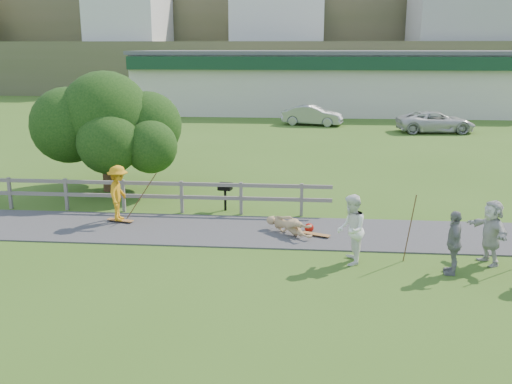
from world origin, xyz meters
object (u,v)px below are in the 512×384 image
(car_white, at_px, (436,122))
(skater_rider, at_px, (119,196))
(spectator_d, at_px, (491,232))
(tree, at_px, (107,136))
(car_silver, at_px, (312,115))
(spectator_a, at_px, (351,230))
(bbq, at_px, (225,197))
(skater_fallen, at_px, (289,226))
(spectator_b, at_px, (454,243))

(car_white, bearing_deg, skater_rider, 140.92)
(spectator_d, distance_m, tree, 14.03)
(car_silver, bearing_deg, tree, 170.26)
(spectator_a, xyz_separation_m, car_silver, (-0.79, 26.74, -0.21))
(spectator_d, relative_size, tree, 0.31)
(spectator_a, distance_m, bbq, 6.03)
(skater_rider, distance_m, spectator_d, 10.87)
(spectator_d, xyz_separation_m, car_white, (3.61, 23.60, -0.16))
(car_silver, bearing_deg, car_white, -97.47)
(skater_rider, relative_size, spectator_a, 0.97)
(skater_rider, relative_size, car_white, 0.36)
(skater_fallen, relative_size, car_silver, 0.39)
(skater_fallen, distance_m, car_silver, 24.66)
(spectator_d, relative_size, bbq, 1.77)
(spectator_b, bearing_deg, car_white, 179.28)
(spectator_d, xyz_separation_m, tree, (-12.30, 6.64, 1.29))
(tree, bearing_deg, car_white, 46.84)
(skater_fallen, relative_size, spectator_b, 1.03)
(skater_fallen, bearing_deg, spectator_b, -79.23)
(car_silver, xyz_separation_m, tree, (-7.95, -19.80, 1.44))
(spectator_a, bearing_deg, skater_fallen, -139.29)
(spectator_b, bearing_deg, skater_fallen, -111.94)
(spectator_a, height_order, spectator_d, spectator_a)
(spectator_b, height_order, car_silver, spectator_b)
(tree, relative_size, bbq, 5.69)
(spectator_a, height_order, bbq, spectator_a)
(spectator_b, xyz_separation_m, car_silver, (-3.24, 27.21, -0.11))
(car_white, bearing_deg, spectator_d, 166.18)
(skater_rider, distance_m, spectator_a, 7.58)
(spectator_d, relative_size, car_white, 0.34)
(spectator_b, xyz_separation_m, tree, (-11.19, 7.41, 1.33))
(car_silver, xyz_separation_m, bbq, (-3.10, -22.16, -0.22))
(skater_rider, height_order, car_white, skater_rider)
(spectator_d, bearing_deg, car_white, 154.11)
(skater_rider, distance_m, car_white, 25.38)
(spectator_a, relative_size, bbq, 1.91)
(skater_rider, xyz_separation_m, spectator_d, (10.57, -2.55, -0.03))
(car_silver, distance_m, car_white, 8.45)
(skater_fallen, distance_m, spectator_a, 2.74)
(tree, height_order, bbq, tree)
(car_white, bearing_deg, spectator_a, 158.20)
(spectator_d, bearing_deg, skater_fallen, -126.29)
(skater_fallen, relative_size, spectator_a, 0.91)
(spectator_b, height_order, bbq, spectator_b)
(spectator_b, distance_m, car_white, 24.83)
(skater_fallen, height_order, spectator_b, spectator_b)
(car_white, relative_size, tree, 0.91)
(skater_rider, height_order, car_silver, skater_rider)
(spectator_b, bearing_deg, skater_rider, -99.14)
(spectator_b, relative_size, car_white, 0.33)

